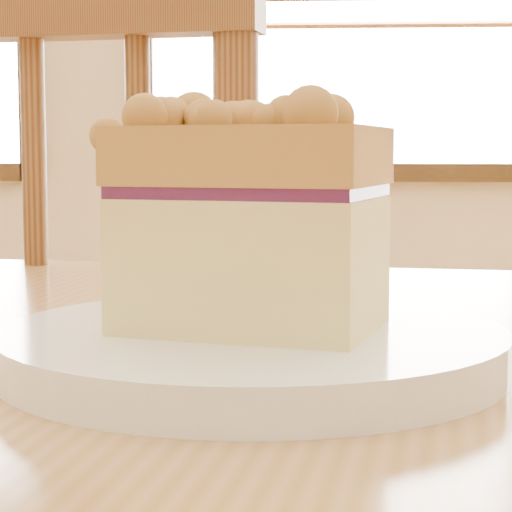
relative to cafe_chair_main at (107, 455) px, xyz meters
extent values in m
plane|color=#CBB694|center=(0.01, 3.39, 0.98)|extent=(7.00, 0.00, 7.00)
cube|color=#3C2610|center=(0.31, 3.36, 0.24)|extent=(1.76, 0.06, 0.08)
cube|color=#9A5423|center=(0.31, 3.33, 0.87)|extent=(1.56, 0.05, 0.03)
cube|color=brown|center=(0.01, 0.05, -0.02)|extent=(0.54, 0.54, 0.04)
cylinder|color=brown|center=(0.16, -0.19, 0.23)|extent=(0.04, 0.04, 0.51)
cube|color=brown|center=(-0.03, -0.16, 0.47)|extent=(0.42, 0.11, 0.07)
cylinder|color=brown|center=(0.07, -0.18, 0.22)|extent=(0.02, 0.02, 0.44)
cylinder|color=brown|center=(-0.03, -0.16, 0.22)|extent=(0.02, 0.02, 0.44)
cylinder|color=white|center=(0.20, -0.59, 0.24)|extent=(0.24, 0.24, 0.02)
cylinder|color=white|center=(0.20, -0.59, 0.23)|extent=(0.16, 0.16, 0.01)
cube|color=#DFCC7E|center=(0.20, -0.59, 0.28)|extent=(0.13, 0.11, 0.06)
cube|color=#461437|center=(0.20, -0.59, 0.31)|extent=(0.13, 0.11, 0.01)
cube|color=#B97D3A|center=(0.20, -0.59, 0.33)|extent=(0.14, 0.11, 0.03)
sphere|color=#B97D3A|center=(0.17, -0.57, 0.35)|extent=(0.01, 0.01, 0.01)
sphere|color=#B97D3A|center=(0.23, -0.60, 0.35)|extent=(0.03, 0.03, 0.03)
sphere|color=#B97D3A|center=(0.22, -0.59, 0.35)|extent=(0.01, 0.01, 0.01)
sphere|color=#B97D3A|center=(0.16, -0.60, 0.35)|extent=(0.01, 0.01, 0.01)
sphere|color=#B97D3A|center=(0.17, -0.56, 0.35)|extent=(0.02, 0.02, 0.02)
sphere|color=#B97D3A|center=(0.18, -0.56, 0.35)|extent=(0.02, 0.02, 0.02)
sphere|color=#B97D3A|center=(0.17, -0.58, 0.35)|extent=(0.03, 0.03, 0.03)
sphere|color=#B97D3A|center=(0.18, -0.58, 0.35)|extent=(0.02, 0.02, 0.02)
sphere|color=#B97D3A|center=(0.25, -0.57, 0.35)|extent=(0.01, 0.01, 0.01)
sphere|color=#B97D3A|center=(0.16, -0.60, 0.35)|extent=(0.02, 0.02, 0.02)
sphere|color=#B97D3A|center=(0.24, -0.63, 0.35)|extent=(0.02, 0.02, 0.02)
sphere|color=#B97D3A|center=(0.14, -0.60, 0.35)|extent=(0.02, 0.02, 0.02)
sphere|color=#B97D3A|center=(0.20, -0.61, 0.35)|extent=(0.02, 0.02, 0.02)
sphere|color=#B97D3A|center=(0.18, -0.58, 0.35)|extent=(0.01, 0.01, 0.01)
sphere|color=#B97D3A|center=(0.14, -0.60, 0.35)|extent=(0.02, 0.02, 0.02)
sphere|color=#B97D3A|center=(0.17, -0.55, 0.35)|extent=(0.02, 0.02, 0.02)
sphere|color=#B97D3A|center=(0.21, -0.62, 0.35)|extent=(0.02, 0.02, 0.02)
sphere|color=#B97D3A|center=(0.24, -0.61, 0.35)|extent=(0.03, 0.03, 0.03)
sphere|color=#B97D3A|center=(0.14, -0.58, 0.31)|extent=(0.01, 0.01, 0.01)
sphere|color=#B97D3A|center=(0.14, -0.55, 0.29)|extent=(0.01, 0.01, 0.01)
sphere|color=#B97D3A|center=(0.14, -0.56, 0.30)|extent=(0.02, 0.02, 0.02)
sphere|color=#B97D3A|center=(0.14, -0.56, 0.31)|extent=(0.01, 0.01, 0.01)
sphere|color=#B97D3A|center=(0.15, -0.55, 0.30)|extent=(0.02, 0.02, 0.02)
sphere|color=#B97D3A|center=(0.14, -0.58, 0.32)|extent=(0.01, 0.01, 0.01)
camera|label=1|loc=(0.23, -1.05, 0.33)|focal=70.00mm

